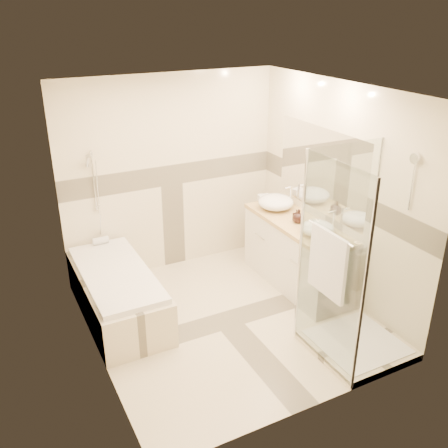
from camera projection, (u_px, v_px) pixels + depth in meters
name	position (u px, v px, depth m)	size (l,w,h in m)	color
room	(231.00, 215.00, 5.07)	(2.82, 3.02, 2.52)	beige
bathtub	(117.00, 291.00, 5.52)	(0.75, 1.70, 0.56)	beige
vanity	(297.00, 254.00, 6.09)	(0.58, 1.62, 0.85)	silver
shower_enclosure	(347.00, 306.00, 4.90)	(0.96, 0.93, 2.04)	beige
vessel_sink_near	(276.00, 202.00, 6.26)	(0.45, 0.45, 0.18)	white
vessel_sink_far	(317.00, 228.00, 5.57)	(0.37, 0.37, 0.15)	white
faucet_near	(290.00, 194.00, 6.32)	(0.11, 0.03, 0.27)	silver
faucet_far	(333.00, 219.00, 5.63)	(0.10, 0.03, 0.25)	silver
amenity_bottle_a	(296.00, 216.00, 5.90)	(0.07, 0.07, 0.15)	black
amenity_bottle_b	(298.00, 216.00, 5.86)	(0.13, 0.13, 0.17)	black
folded_towels	(266.00, 200.00, 6.48)	(0.15, 0.25, 0.08)	silver
rolled_towel	(101.00, 241.00, 6.02)	(0.09, 0.09, 0.19)	silver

